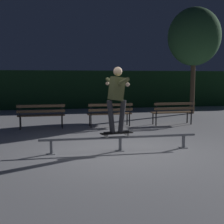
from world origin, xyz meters
TOP-DOWN VIEW (x-y plane):
  - ground_plane at (0.00, 0.00)m, footprint 90.00×90.00m
  - hedge_backdrop at (0.00, 10.65)m, footprint 24.00×1.20m
  - grind_rail at (0.00, 0.01)m, footprint 3.82×0.18m
  - skateboard at (-0.09, 0.01)m, footprint 0.80×0.32m
  - skateboarder at (-0.09, 0.02)m, footprint 0.63×1.39m
  - park_bench_leftmost at (-1.99, 3.56)m, footprint 1.61×0.47m
  - park_bench_left_center at (0.41, 3.56)m, footprint 1.61×0.47m
  - park_bench_right_center at (2.81, 3.56)m, footprint 1.61×0.47m
  - tree_far_right at (5.13, 6.78)m, footprint 2.51×2.51m

SIDE VIEW (x-z plane):
  - ground_plane at x=0.00m, z-range 0.00..0.00m
  - grind_rail at x=0.00m, z-range 0.10..0.45m
  - skateboard at x=-0.09m, z-range 0.38..0.47m
  - park_bench_leftmost at x=-1.99m, z-range 0.10..0.98m
  - park_bench_left_center at x=0.41m, z-range 0.10..0.98m
  - park_bench_right_center at x=2.81m, z-range 0.10..0.98m
  - hedge_backdrop at x=0.00m, z-range 0.00..2.17m
  - skateboarder at x=-0.09m, z-range 0.59..2.15m
  - tree_far_right at x=5.13m, z-range 1.15..6.26m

